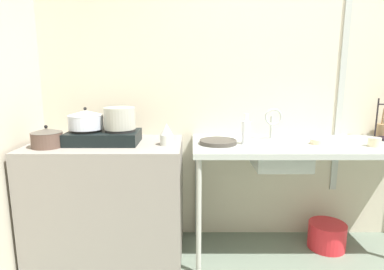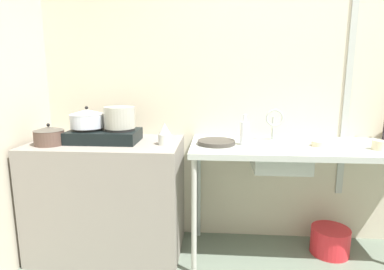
{
  "view_description": "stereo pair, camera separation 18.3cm",
  "coord_description": "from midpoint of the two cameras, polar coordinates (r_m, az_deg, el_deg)",
  "views": [
    {
      "loc": [
        -0.87,
        -1.07,
        1.38
      ],
      "look_at": [
        -0.86,
        1.22,
        0.93
      ],
      "focal_mm": 30.12,
      "sensor_mm": 36.0,
      "label": 1
    },
    {
      "loc": [
        -0.69,
        -1.07,
        1.38
      ],
      "look_at": [
        -0.86,
        1.22,
        0.93
      ],
      "focal_mm": 30.12,
      "sensor_mm": 36.0,
      "label": 2
    }
  ],
  "objects": [
    {
      "name": "counter_sink",
      "position": [
        2.49,
        23.09,
        -3.0
      ],
      "size": [
        1.79,
        0.63,
        0.87
      ],
      "color": "#ABB2AC",
      "rests_on": "ground"
    },
    {
      "name": "counter_concrete",
      "position": [
        2.58,
        -12.53,
        -10.71
      ],
      "size": [
        1.1,
        0.63,
        0.87
      ],
      "primitive_type": "cube",
      "color": "gray",
      "rests_on": "ground"
    },
    {
      "name": "pot_beside_stove",
      "position": [
        2.46,
        -22.07,
        -0.12
      ],
      "size": [
        0.21,
        0.21,
        0.16
      ],
      "color": "brown",
      "rests_on": "counter_concrete"
    },
    {
      "name": "bucket_on_floor",
      "position": [
        2.86,
        25.02,
        -16.64
      ],
      "size": [
        0.29,
        0.29,
        0.21
      ],
      "primitive_type": "cylinder",
      "color": "red",
      "rests_on": "ground"
    },
    {
      "name": "bottle_by_sink",
      "position": [
        2.32,
        11.51,
        0.41
      ],
      "size": [
        0.06,
        0.06,
        0.22
      ],
      "color": "white",
      "rests_on": "counter_sink"
    },
    {
      "name": "pot_on_left_burner",
      "position": [
        2.47,
        -16.08,
        2.83
      ],
      "size": [
        0.25,
        0.25,
        0.16
      ],
      "color": "silver",
      "rests_on": "stove"
    },
    {
      "name": "stove",
      "position": [
        2.45,
        -13.24,
        -0.05
      ],
      "size": [
        0.51,
        0.31,
        0.11
      ],
      "color": "black",
      "rests_on": "counter_concrete"
    },
    {
      "name": "faucet",
      "position": [
        2.51,
        16.42,
        2.6
      ],
      "size": [
        0.13,
        0.08,
        0.24
      ],
      "color": "#ABB2AC",
      "rests_on": "counter_sink"
    },
    {
      "name": "frying_pan",
      "position": [
        2.32,
        6.57,
        -1.32
      ],
      "size": [
        0.27,
        0.27,
        0.03
      ],
      "primitive_type": "cylinder",
      "color": "#3E3A34",
      "rests_on": "counter_sink"
    },
    {
      "name": "wall_back",
      "position": [
        2.77,
        20.91,
        9.56
      ],
      "size": [
        4.96,
        0.1,
        2.69
      ],
      "primitive_type": "cube",
      "color": "beige",
      "rests_on": "ground"
    },
    {
      "name": "percolator",
      "position": [
        2.29,
        -2.59,
        0.14
      ],
      "size": [
        0.09,
        0.09,
        0.15
      ],
      "color": "beige",
      "rests_on": "counter_concrete"
    },
    {
      "name": "cup_by_rack",
      "position": [
        2.52,
        32.0,
        -1.54
      ],
      "size": [
        0.09,
        0.09,
        0.06
      ],
      "primitive_type": "cylinder",
      "color": "beige",
      "rests_on": "counter_sink"
    },
    {
      "name": "sink_basin",
      "position": [
        2.41,
        17.37,
        -3.74
      ],
      "size": [
        0.39,
        0.37,
        0.17
      ],
      "primitive_type": "cube",
      "color": "#ABB2AC",
      "rests_on": "counter_sink"
    },
    {
      "name": "small_bowl_on_drainboard",
      "position": [
        2.45,
        23.6,
        -1.42
      ],
      "size": [
        0.11,
        0.11,
        0.04
      ],
      "primitive_type": "cylinder",
      "color": "beige",
      "rests_on": "counter_sink"
    },
    {
      "name": "wall_metal_strip",
      "position": [
        2.82,
        28.01,
        11.75
      ],
      "size": [
        0.05,
        0.01,
        2.15
      ],
      "primitive_type": "cube",
      "color": "#ABB2AC"
    },
    {
      "name": "pot_on_right_burner",
      "position": [
        2.39,
        -10.58,
        3.06
      ],
      "size": [
        0.22,
        0.22,
        0.16
      ],
      "color": "#A1A094",
      "rests_on": "stove"
    }
  ]
}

